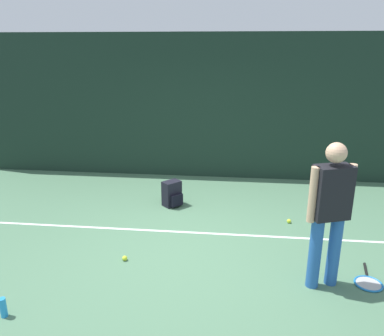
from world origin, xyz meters
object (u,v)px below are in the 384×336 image
(tennis_ball_near_player, at_px, (289,221))
(tennis_player, at_px, (330,208))
(water_bottle, at_px, (3,308))
(tennis_ball_by_fence, at_px, (125,258))
(tennis_racket, at_px, (368,282))
(backpack, at_px, (172,194))

(tennis_ball_near_player, bearing_deg, tennis_player, -84.43)
(water_bottle, bearing_deg, tennis_ball_by_fence, 51.68)
(tennis_racket, distance_m, backpack, 3.32)
(water_bottle, bearing_deg, backpack, 67.29)
(tennis_racket, bearing_deg, water_bottle, -63.85)
(backpack, height_order, tennis_ball_by_fence, backpack)
(tennis_racket, distance_m, water_bottle, 4.03)
(tennis_ball_near_player, bearing_deg, tennis_racket, -64.88)
(tennis_player, bearing_deg, backpack, -64.14)
(tennis_ball_by_fence, height_order, water_bottle, water_bottle)
(tennis_player, bearing_deg, tennis_racket, 169.47)
(backpack, bearing_deg, water_bottle, -157.64)
(tennis_ball_by_fence, bearing_deg, water_bottle, -128.32)
(tennis_ball_near_player, distance_m, water_bottle, 4.07)
(tennis_racket, height_order, tennis_ball_near_player, tennis_ball_near_player)
(tennis_player, distance_m, tennis_racket, 1.11)
(backpack, height_order, water_bottle, backpack)
(tennis_racket, distance_m, tennis_ball_by_fence, 2.98)
(tennis_racket, xyz_separation_m, backpack, (-2.64, 2.01, 0.20))
(tennis_ball_near_player, bearing_deg, water_bottle, -141.57)
(tennis_racket, bearing_deg, backpack, -115.58)
(tennis_player, distance_m, tennis_ball_by_fence, 2.60)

